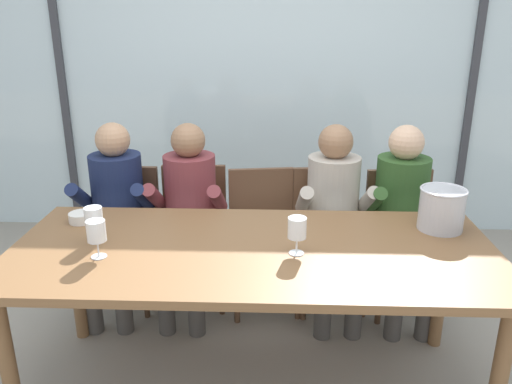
{
  "coord_description": "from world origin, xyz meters",
  "views": [
    {
      "loc": [
        0.1,
        -2.14,
        1.8
      ],
      "look_at": [
        0.0,
        0.35,
        0.93
      ],
      "focal_mm": 35.61,
      "sensor_mm": 36.0,
      "label": 1
    }
  ],
  "objects": [
    {
      "name": "chair_near_window_right",
      "position": [
        0.91,
        0.88,
        0.5
      ],
      "size": [
        0.48,
        0.48,
        0.87
      ],
      "rotation": [
        0.0,
        0.0,
        0.09
      ],
      "color": "brown",
      "rests_on": "ground"
    },
    {
      "name": "person_maroon_top",
      "position": [
        -0.43,
        0.76,
        0.68
      ],
      "size": [
        0.47,
        0.62,
        1.19
      ],
      "rotation": [
        0.0,
        0.0,
        -0.04
      ],
      "color": "brown",
      "rests_on": "ground"
    },
    {
      "name": "wine_glass_near_bucket",
      "position": [
        -0.75,
        0.03,
        0.9
      ],
      "size": [
        0.08,
        0.08,
        0.17
      ],
      "color": "silver",
      "rests_on": "dining_table"
    },
    {
      "name": "person_navy_polo",
      "position": [
        -0.89,
        0.76,
        0.68
      ],
      "size": [
        0.47,
        0.62,
        1.19
      ],
      "rotation": [
        0.0,
        0.0,
        0.03
      ],
      "color": "#192347",
      "rests_on": "ground"
    },
    {
      "name": "chair_left_of_center",
      "position": [
        -0.43,
        0.92,
        0.5
      ],
      "size": [
        0.46,
        0.46,
        0.87
      ],
      "rotation": [
        0.0,
        0.0,
        0.05
      ],
      "color": "brown",
      "rests_on": "ground"
    },
    {
      "name": "dining_table",
      "position": [
        0.0,
        0.0,
        0.7
      ],
      "size": [
        2.26,
        0.97,
        0.78
      ],
      "color": "brown",
      "rests_on": "ground"
    },
    {
      "name": "hillside_vineyard",
      "position": [
        0.0,
        5.99,
        1.07
      ],
      "size": [
        13.46,
        2.4,
        2.13
      ],
      "primitive_type": "cube",
      "color": "#386633",
      "rests_on": "ground"
    },
    {
      "name": "wine_glass_center_pour",
      "position": [
        0.2,
        -0.06,
        0.9
      ],
      "size": [
        0.08,
        0.08,
        0.17
      ],
      "color": "silver",
      "rests_on": "dining_table"
    },
    {
      "name": "window_mullion_right",
      "position": [
        1.68,
        2.08,
        1.3
      ],
      "size": [
        0.06,
        0.06,
        2.6
      ],
      "primitive_type": "cube",
      "color": "#38383D",
      "rests_on": "ground"
    },
    {
      "name": "ground",
      "position": [
        0.0,
        1.0,
        0.0
      ],
      "size": [
        14.0,
        14.0,
        0.0
      ],
      "primitive_type": "plane",
      "color": "#9E9384"
    },
    {
      "name": "ice_bucket_primary",
      "position": [
        0.93,
        0.25,
        0.89
      ],
      "size": [
        0.23,
        0.23,
        0.21
      ],
      "color": "#B7B7BC",
      "rests_on": "dining_table"
    },
    {
      "name": "person_beige_jumper",
      "position": [
        0.46,
        0.76,
        0.68
      ],
      "size": [
        0.47,
        0.62,
        1.19
      ],
      "rotation": [
        0.0,
        0.0,
        0.05
      ],
      "color": "#B7AD9E",
      "rests_on": "ground"
    },
    {
      "name": "window_glass_panel",
      "position": [
        0.0,
        2.1,
        1.3
      ],
      "size": [
        7.46,
        0.03,
        2.6
      ],
      "primitive_type": "cube",
      "color": "silver",
      "rests_on": "ground"
    },
    {
      "name": "chair_center",
      "position": [
        0.02,
        0.87,
        0.5
      ],
      "size": [
        0.5,
        0.5,
        0.87
      ],
      "rotation": [
        0.0,
        0.0,
        0.14
      ],
      "color": "brown",
      "rests_on": "ground"
    },
    {
      "name": "chair_right_of_center",
      "position": [
        0.44,
        0.91,
        0.5
      ],
      "size": [
        0.49,
        0.49,
        0.87
      ],
      "rotation": [
        0.0,
        0.0,
        0.12
      ],
      "color": "brown",
      "rests_on": "ground"
    },
    {
      "name": "tasting_bowl",
      "position": [
        -0.91,
        0.27,
        0.8
      ],
      "size": [
        0.13,
        0.13,
        0.05
      ],
      "primitive_type": "cylinder",
      "color": "silver",
      "rests_on": "dining_table"
    },
    {
      "name": "chair_near_curtain",
      "position": [
        -0.88,
        0.88,
        0.5
      ],
      "size": [
        0.45,
        0.45,
        0.87
      ],
      "rotation": [
        0.0,
        0.0,
        -0.02
      ],
      "color": "brown",
      "rests_on": "ground"
    },
    {
      "name": "wine_glass_by_left_taster",
      "position": [
        -0.68,
        -0.13,
        0.9
      ],
      "size": [
        0.08,
        0.08,
        0.17
      ],
      "color": "silver",
      "rests_on": "dining_table"
    },
    {
      "name": "person_olive_shirt",
      "position": [
        0.88,
        0.76,
        0.68
      ],
      "size": [
        0.47,
        0.62,
        1.19
      ],
      "rotation": [
        0.0,
        0.0,
        0.03
      ],
      "color": "#2D5123",
      "rests_on": "ground"
    },
    {
      "name": "window_mullion_left",
      "position": [
        -1.68,
        2.08,
        1.3
      ],
      "size": [
        0.06,
        0.06,
        2.6
      ],
      "primitive_type": "cube",
      "color": "#38383D",
      "rests_on": "ground"
    }
  ]
}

